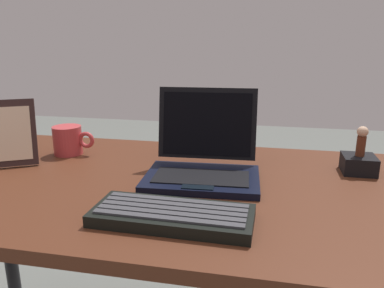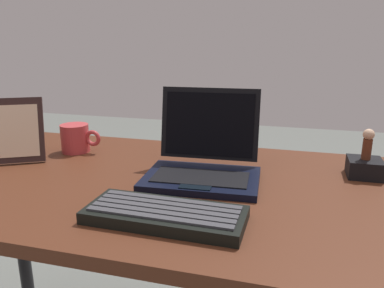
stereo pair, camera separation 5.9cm
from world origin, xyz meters
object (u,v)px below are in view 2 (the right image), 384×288
figurine_stand (364,168)px  coffee_mug (76,138)px  external_keyboard (165,214)px  photo_frame (19,131)px  figurine (368,143)px  laptop_front (204,161)px

figurine_stand → coffee_mug: size_ratio=0.64×
figurine_stand → external_keyboard: bearing=-138.4°
photo_frame → figurine: photo_frame is taller
figurine → coffee_mug: size_ratio=0.61×
laptop_front → external_keyboard: laptop_front is taller
figurine_stand → coffee_mug: coffee_mug is taller
coffee_mug → photo_frame: bearing=-128.1°
figurine → coffee_mug: 0.84m
laptop_front → figurine: (0.40, 0.12, 0.05)m
figurine_stand → coffee_mug: bearing=180.0°
laptop_front → external_keyboard: 0.25m
external_keyboard → figurine: size_ratio=3.98×
laptop_front → external_keyboard: (-0.02, -0.25, -0.03)m
external_keyboard → figurine: (0.42, 0.37, 0.08)m
external_keyboard → coffee_mug: (-0.43, 0.37, 0.03)m
photo_frame → figurine_stand: size_ratio=2.19×
laptop_front → external_keyboard: bearing=-93.9°
figurine_stand → figurine: bearing=26.6°
laptop_front → figurine: 0.42m
external_keyboard → photo_frame: size_ratio=1.73×
photo_frame → laptop_front: bearing=0.9°
photo_frame → figurine_stand: photo_frame is taller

